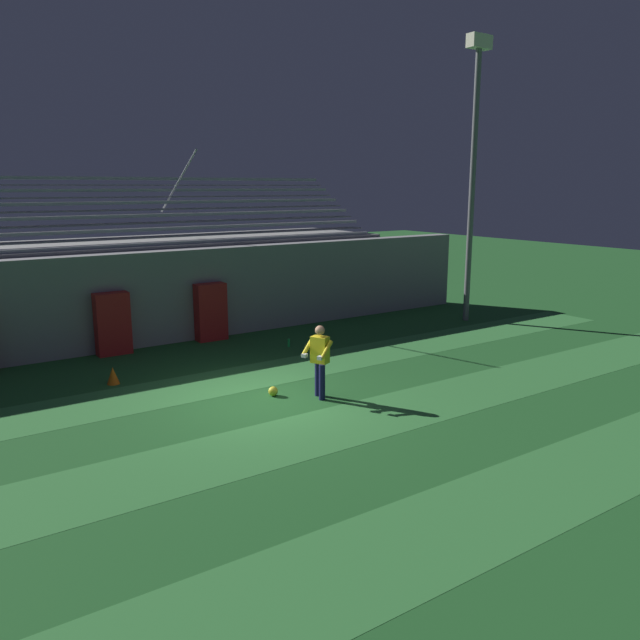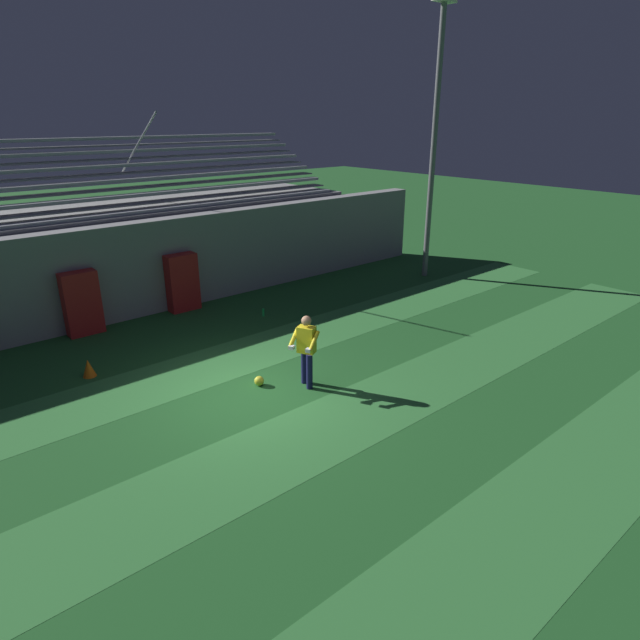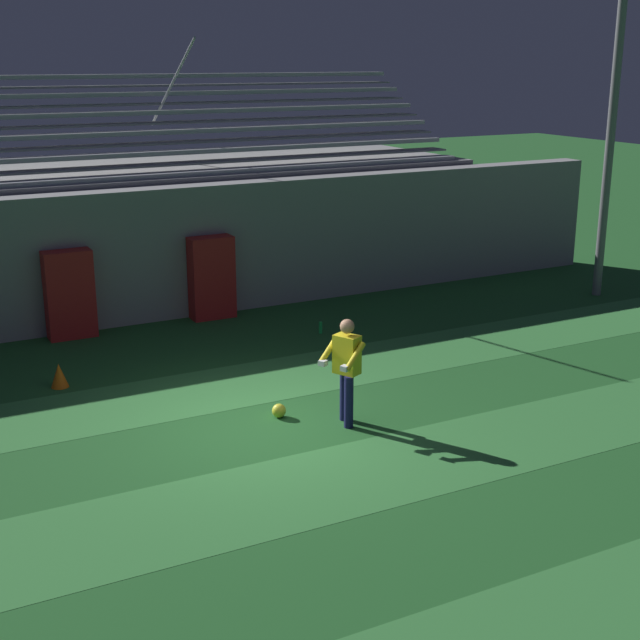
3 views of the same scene
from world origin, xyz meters
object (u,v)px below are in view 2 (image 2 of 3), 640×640
(padding_pillar_gate_right, at_px, (182,282))
(goalkeeper, at_px, (306,347))
(floodlight_pole, at_px, (436,109))
(padding_pillar_gate_left, at_px, (82,303))
(water_bottle, at_px, (263,312))
(soccer_ball, at_px, (259,381))
(traffic_cone, at_px, (89,368))

(padding_pillar_gate_right, relative_size, goalkeeper, 1.06)
(padding_pillar_gate_right, height_order, floodlight_pole, floodlight_pole)
(padding_pillar_gate_left, bearing_deg, water_bottle, -24.72)
(goalkeeper, bearing_deg, padding_pillar_gate_right, 87.38)
(floodlight_pole, distance_m, soccer_ball, 11.87)
(soccer_ball, height_order, water_bottle, water_bottle)
(floodlight_pole, distance_m, water_bottle, 9.24)
(padding_pillar_gate_right, xyz_separation_m, water_bottle, (1.53, -2.09, -0.77))
(padding_pillar_gate_right, distance_m, goalkeeper, 6.40)
(padding_pillar_gate_left, bearing_deg, floodlight_pole, -11.58)
(padding_pillar_gate_right, bearing_deg, goalkeeper, -92.62)
(goalkeeper, distance_m, traffic_cone, 5.14)
(floodlight_pole, height_order, water_bottle, floodlight_pole)
(floodlight_pole, relative_size, goalkeeper, 5.70)
(padding_pillar_gate_left, distance_m, goalkeeper, 6.94)
(floodlight_pole, bearing_deg, traffic_cone, -178.48)
(padding_pillar_gate_right, bearing_deg, water_bottle, -53.76)
(goalkeeper, bearing_deg, traffic_cone, 134.19)
(goalkeeper, height_order, soccer_ball, goalkeeper)
(soccer_ball, distance_m, water_bottle, 4.45)
(goalkeeper, bearing_deg, padding_pillar_gate_left, 112.98)
(padding_pillar_gate_right, bearing_deg, padding_pillar_gate_left, 180.00)
(floodlight_pole, bearing_deg, padding_pillar_gate_left, 168.42)
(floodlight_pole, xyz_separation_m, water_bottle, (-7.22, 0.32, -5.76))
(padding_pillar_gate_right, distance_m, water_bottle, 2.70)
(traffic_cone, bearing_deg, soccer_ball, -46.94)
(soccer_ball, bearing_deg, padding_pillar_gate_right, 79.12)
(floodlight_pole, xyz_separation_m, goalkeeper, (-9.04, -3.98, -4.93))
(goalkeeper, relative_size, soccer_ball, 7.59)
(padding_pillar_gate_right, relative_size, floodlight_pole, 0.19)
(goalkeeper, bearing_deg, soccer_ball, 138.45)
(floodlight_pole, bearing_deg, goalkeeper, -156.22)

